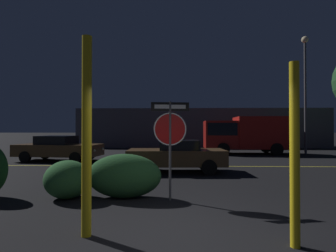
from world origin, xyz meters
TOP-DOWN VIEW (x-y plane):
  - ground_plane at (0.00, 0.00)m, footprint 260.00×260.00m
  - road_center_stripe at (0.00, 8.26)m, footprint 38.70×0.12m
  - stop_sign at (-0.27, 2.24)m, footprint 0.95×0.15m
  - yellow_pole_left at (-1.61, 0.02)m, footprint 0.16×0.16m
  - yellow_pole_right at (1.66, -0.29)m, footprint 0.14×0.14m
  - hedge_bush_1 at (-2.90, 2.33)m, footprint 1.17×1.06m
  - hedge_bush_2 at (-1.46, 2.43)m, footprint 1.92×0.88m
  - passing_car_1 at (-6.64, 10.09)m, footprint 4.75×2.32m
  - passing_car_2 at (-0.10, 6.55)m, footprint 4.11×1.91m
  - delivery_truck at (4.82, 14.75)m, footprint 5.97×2.71m
  - street_lamp at (9.07, 14.54)m, footprint 0.48×0.48m
  - building_backdrop at (2.41, 22.51)m, footprint 24.23×4.23m

SIDE VIEW (x-z plane):
  - ground_plane at x=0.00m, z-range 0.00..0.00m
  - road_center_stripe at x=0.00m, z-range 0.00..0.01m
  - hedge_bush_1 at x=-2.90m, z-range 0.00..0.97m
  - hedge_bush_2 at x=-1.46m, z-range 0.00..1.13m
  - passing_car_2 at x=-0.10m, z-range 0.02..1.34m
  - passing_car_1 at x=-6.64m, z-range 0.01..1.41m
  - yellow_pole_right at x=1.66m, z-range 0.00..2.79m
  - delivery_truck at x=4.82m, z-range 0.16..2.81m
  - yellow_pole_left at x=-1.61m, z-range 0.00..3.32m
  - stop_sign at x=-0.27m, z-range 0.52..2.98m
  - building_backdrop at x=2.41m, z-range 0.00..3.77m
  - street_lamp at x=9.07m, z-range 1.24..9.64m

